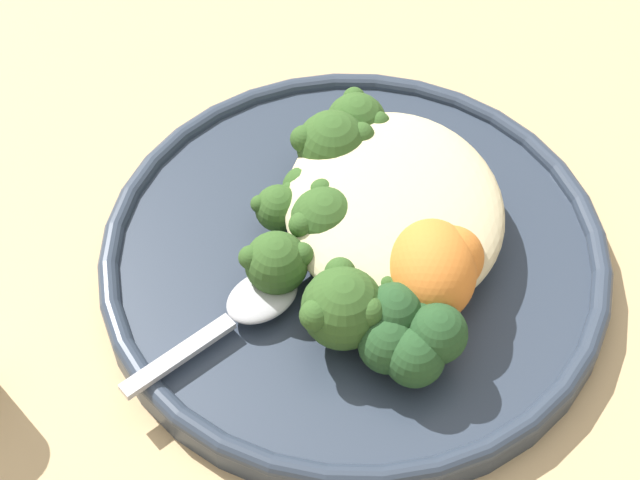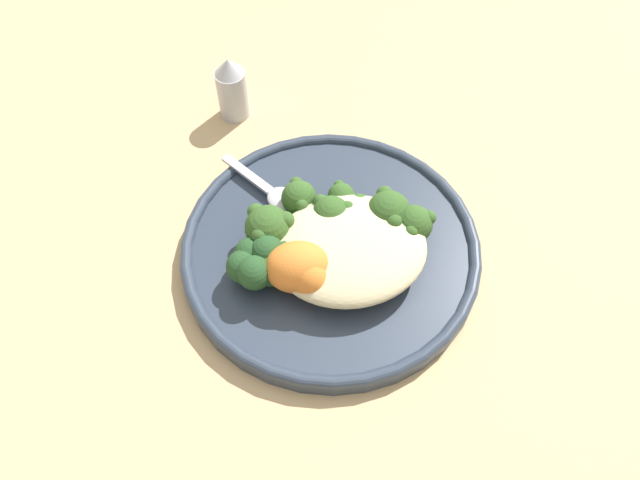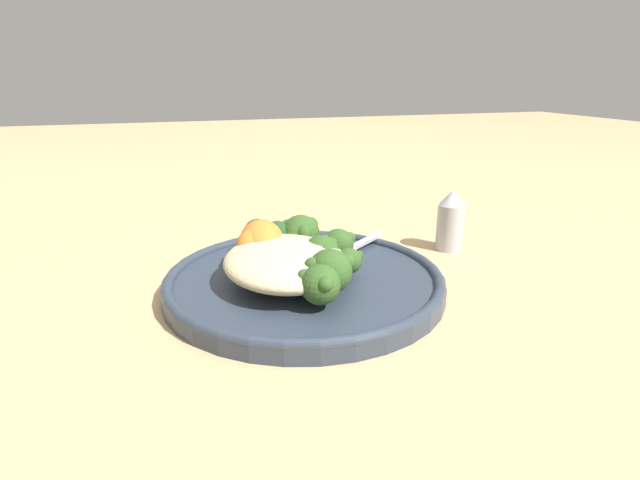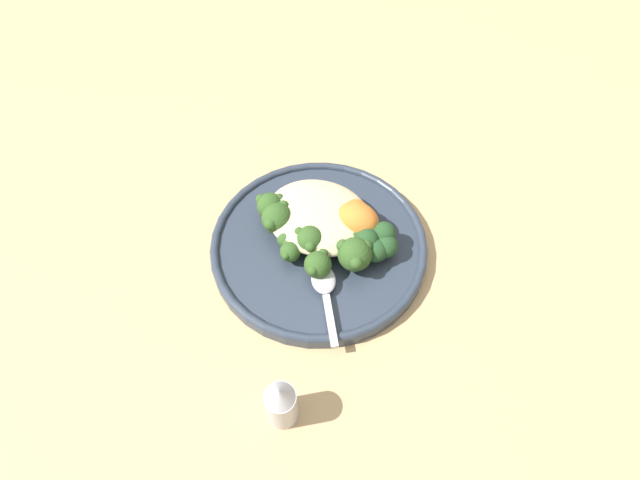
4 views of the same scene
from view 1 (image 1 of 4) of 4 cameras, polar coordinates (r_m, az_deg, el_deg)
ground_plane at (r=0.63m, az=1.65°, el=-0.15°), size 4.00×4.00×0.00m
plate at (r=0.61m, az=1.50°, el=-0.92°), size 0.29×0.29×0.02m
quinoa_mound at (r=0.59m, az=3.96°, el=1.79°), size 0.14×0.12×0.03m
broccoli_stalk_0 at (r=0.63m, az=2.59°, el=5.29°), size 0.11×0.07×0.04m
broccoli_stalk_1 at (r=0.62m, az=1.16°, el=4.64°), size 0.08×0.09×0.04m
broccoli_stalk_2 at (r=0.61m, az=0.58°, el=2.50°), size 0.04×0.08×0.03m
broccoli_stalk_3 at (r=0.60m, az=0.77°, el=1.85°), size 0.03×0.11×0.03m
broccoli_stalk_4 at (r=0.59m, az=0.99°, el=1.14°), size 0.05×0.08×0.04m
broccoli_stalk_5 at (r=0.58m, az=-0.91°, el=-0.70°), size 0.07×0.12×0.03m
broccoli_stalk_6 at (r=0.55m, az=1.57°, el=-3.18°), size 0.11×0.08×0.04m
broccoli_stalk_7 at (r=0.57m, az=4.90°, el=-2.10°), size 0.09×0.04×0.03m
sweet_potato_chunk_0 at (r=0.57m, az=6.56°, el=-1.31°), size 0.06×0.06×0.04m
sweet_potato_chunk_1 at (r=0.56m, az=6.00°, el=-1.61°), size 0.06×0.05×0.05m
kale_tuft at (r=0.54m, az=4.90°, el=-4.95°), size 0.05×0.06×0.04m
spoon at (r=0.57m, az=-3.87°, el=-3.56°), size 0.08×0.10×0.01m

